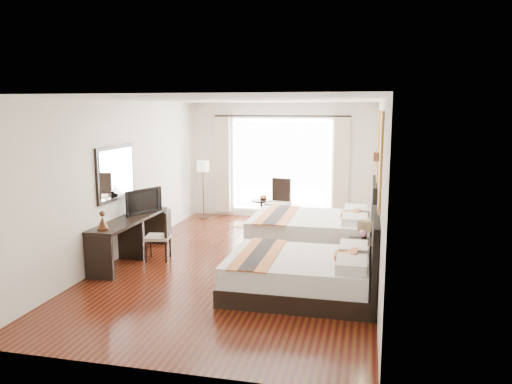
% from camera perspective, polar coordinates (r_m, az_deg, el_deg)
% --- Properties ---
extents(floor, '(4.50, 7.50, 0.01)m').
position_cam_1_polar(floor, '(8.82, -1.40, -8.04)').
color(floor, '#360A09').
rests_on(floor, ground).
extents(ceiling, '(4.50, 7.50, 0.02)m').
position_cam_1_polar(ceiling, '(8.41, -1.47, 10.42)').
color(ceiling, white).
rests_on(ceiling, wall_headboard).
extents(wall_headboard, '(0.01, 7.50, 2.80)m').
position_cam_1_polar(wall_headboard, '(8.25, 13.86, 0.48)').
color(wall_headboard, silver).
rests_on(wall_headboard, floor).
extents(wall_desk, '(0.01, 7.50, 2.80)m').
position_cam_1_polar(wall_desk, '(9.31, -14.95, 1.44)').
color(wall_desk, silver).
rests_on(wall_desk, floor).
extents(wall_window, '(4.50, 0.01, 2.80)m').
position_cam_1_polar(wall_window, '(12.14, 2.93, 3.58)').
color(wall_window, silver).
rests_on(wall_window, floor).
extents(wall_entry, '(4.50, 0.01, 2.80)m').
position_cam_1_polar(wall_entry, '(5.03, -12.03, -5.18)').
color(wall_entry, silver).
rests_on(wall_entry, floor).
extents(window_glass, '(2.40, 0.02, 2.20)m').
position_cam_1_polar(window_glass, '(12.14, 2.91, 3.10)').
color(window_glass, white).
rests_on(window_glass, wall_window).
extents(sheer_curtain, '(2.30, 0.02, 2.10)m').
position_cam_1_polar(sheer_curtain, '(12.08, 2.86, 3.07)').
color(sheer_curtain, white).
rests_on(sheer_curtain, wall_window).
extents(drape_left, '(0.35, 0.14, 2.35)m').
position_cam_1_polar(drape_left, '(12.38, -3.81, 3.12)').
color(drape_left, '#B4A88B').
rests_on(drape_left, floor).
extents(drape_right, '(0.35, 0.14, 2.35)m').
position_cam_1_polar(drape_right, '(11.88, 9.74, 2.74)').
color(drape_right, '#B4A88B').
rests_on(drape_right, floor).
extents(art_panel_near, '(0.03, 0.50, 1.35)m').
position_cam_1_polar(art_panel_near, '(6.91, 14.07, 3.36)').
color(art_panel_near, '#923B15').
rests_on(art_panel_near, wall_headboard).
extents(art_panel_far, '(0.03, 0.50, 1.35)m').
position_cam_1_polar(art_panel_far, '(9.39, 13.79, 4.93)').
color(art_panel_far, '#923B15').
rests_on(art_panel_far, wall_headboard).
extents(wall_sconce, '(0.10, 0.14, 0.14)m').
position_cam_1_polar(wall_sconce, '(8.00, 13.63, 3.97)').
color(wall_sconce, '#3F2516').
rests_on(wall_sconce, wall_headboard).
extents(mirror_frame, '(0.04, 1.25, 0.95)m').
position_cam_1_polar(mirror_frame, '(9.02, -15.74, 2.11)').
color(mirror_frame, black).
rests_on(mirror_frame, wall_desk).
extents(mirror_glass, '(0.01, 1.12, 0.82)m').
position_cam_1_polar(mirror_glass, '(9.00, -15.61, 2.11)').
color(mirror_glass, white).
rests_on(mirror_glass, mirror_frame).
extents(bed_near, '(2.14, 1.67, 1.21)m').
position_cam_1_polar(bed_near, '(7.31, 5.63, -9.23)').
color(bed_near, black).
rests_on(bed_near, floor).
extents(bed_far, '(2.36, 1.84, 1.34)m').
position_cam_1_polar(bed_far, '(9.69, 6.86, -4.36)').
color(bed_far, black).
rests_on(bed_far, floor).
extents(nightstand, '(0.46, 0.57, 0.55)m').
position_cam_1_polar(nightstand, '(8.32, 12.07, -7.35)').
color(nightstand, black).
rests_on(nightstand, floor).
extents(table_lamp, '(0.23, 0.23, 0.36)m').
position_cam_1_polar(table_lamp, '(8.31, 12.28, -4.01)').
color(table_lamp, black).
rests_on(table_lamp, nightstand).
extents(vase, '(0.14, 0.14, 0.13)m').
position_cam_1_polar(vase, '(8.05, 12.04, -5.79)').
color(vase, black).
rests_on(vase, nightstand).
extents(console_desk, '(0.50, 2.20, 0.76)m').
position_cam_1_polar(console_desk, '(9.13, -14.14, -5.23)').
color(console_desk, black).
rests_on(console_desk, floor).
extents(television, '(0.43, 0.78, 0.47)m').
position_cam_1_polar(television, '(9.37, -12.99, -0.99)').
color(television, black).
rests_on(television, console_desk).
extents(bronze_figurine, '(0.23, 0.23, 0.27)m').
position_cam_1_polar(bronze_figurine, '(8.24, -17.13, -3.29)').
color(bronze_figurine, '#3F2516').
rests_on(bronze_figurine, console_desk).
extents(desk_chair, '(0.48, 0.48, 0.89)m').
position_cam_1_polar(desk_chair, '(9.05, -11.00, -5.95)').
color(desk_chair, tan).
rests_on(desk_chair, floor).
extents(floor_lamp, '(0.28, 0.28, 1.41)m').
position_cam_1_polar(floor_lamp, '(12.07, -6.08, 2.48)').
color(floor_lamp, black).
rests_on(floor_lamp, floor).
extents(side_table, '(0.47, 0.47, 0.54)m').
position_cam_1_polar(side_table, '(11.72, 0.63, -2.21)').
color(side_table, black).
rests_on(side_table, floor).
extents(fruit_bowl, '(0.23, 0.23, 0.05)m').
position_cam_1_polar(fruit_bowl, '(11.68, 0.84, -0.78)').
color(fruit_bowl, '#412317').
rests_on(fruit_bowl, side_table).
extents(window_chair, '(0.59, 0.59, 1.06)m').
position_cam_1_polar(window_chair, '(11.54, 2.54, -2.15)').
color(window_chair, tan).
rests_on(window_chair, floor).
extents(jute_rug, '(1.32, 1.02, 0.01)m').
position_cam_1_polar(jute_rug, '(11.46, 0.93, -3.85)').
color(jute_rug, tan).
rests_on(jute_rug, floor).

